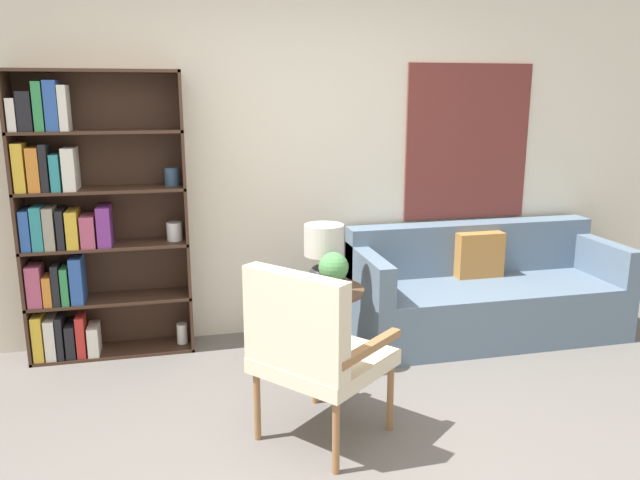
{
  "coord_description": "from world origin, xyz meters",
  "views": [
    {
      "loc": [
        -0.71,
        -2.43,
        1.76
      ],
      "look_at": [
        0.13,
        1.11,
        0.9
      ],
      "focal_mm": 35.0,
      "sensor_mm": 36.0,
      "label": 1
    }
  ],
  "objects_px": {
    "couch": "(483,294)",
    "side_table": "(320,296)",
    "bookshelf": "(81,225)",
    "potted_plant": "(333,274)",
    "table_lamp": "(324,250)",
    "armchair": "(311,344)"
  },
  "relations": [
    {
      "from": "couch",
      "to": "side_table",
      "type": "xyz_separation_m",
      "value": [
        -1.32,
        -0.27,
        0.17
      ]
    },
    {
      "from": "bookshelf",
      "to": "couch",
      "type": "height_order",
      "value": "bookshelf"
    },
    {
      "from": "potted_plant",
      "to": "side_table",
      "type": "bearing_deg",
      "value": 105.16
    },
    {
      "from": "bookshelf",
      "to": "table_lamp",
      "type": "distance_m",
      "value": 1.61
    },
    {
      "from": "bookshelf",
      "to": "potted_plant",
      "type": "height_order",
      "value": "bookshelf"
    },
    {
      "from": "table_lamp",
      "to": "armchair",
      "type": "bearing_deg",
      "value": -107.15
    },
    {
      "from": "bookshelf",
      "to": "potted_plant",
      "type": "relative_size",
      "value": 6.72
    },
    {
      "from": "table_lamp",
      "to": "potted_plant",
      "type": "distance_m",
      "value": 0.26
    },
    {
      "from": "armchair",
      "to": "potted_plant",
      "type": "xyz_separation_m",
      "value": [
        0.31,
        0.77,
        0.12
      ]
    },
    {
      "from": "potted_plant",
      "to": "armchair",
      "type": "bearing_deg",
      "value": -112.21
    },
    {
      "from": "armchair",
      "to": "side_table",
      "type": "relative_size",
      "value": 1.62
    },
    {
      "from": "bookshelf",
      "to": "table_lamp",
      "type": "relative_size",
      "value": 4.68
    },
    {
      "from": "side_table",
      "to": "potted_plant",
      "type": "height_order",
      "value": "potted_plant"
    },
    {
      "from": "bookshelf",
      "to": "side_table",
      "type": "distance_m",
      "value": 1.64
    },
    {
      "from": "bookshelf",
      "to": "armchair",
      "type": "distance_m",
      "value": 1.94
    },
    {
      "from": "bookshelf",
      "to": "table_lamp",
      "type": "xyz_separation_m",
      "value": [
        1.54,
        -0.44,
        -0.16
      ]
    },
    {
      "from": "bookshelf",
      "to": "potted_plant",
      "type": "xyz_separation_m",
      "value": [
        1.54,
        -0.69,
        -0.25
      ]
    },
    {
      "from": "armchair",
      "to": "potted_plant",
      "type": "distance_m",
      "value": 0.84
    },
    {
      "from": "side_table",
      "to": "table_lamp",
      "type": "bearing_deg",
      "value": 58.73
    },
    {
      "from": "couch",
      "to": "armchair",
      "type": "bearing_deg",
      "value": -142.58
    },
    {
      "from": "side_table",
      "to": "potted_plant",
      "type": "relative_size",
      "value": 2.04
    },
    {
      "from": "bookshelf",
      "to": "side_table",
      "type": "bearing_deg",
      "value": -19.04
    }
  ]
}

